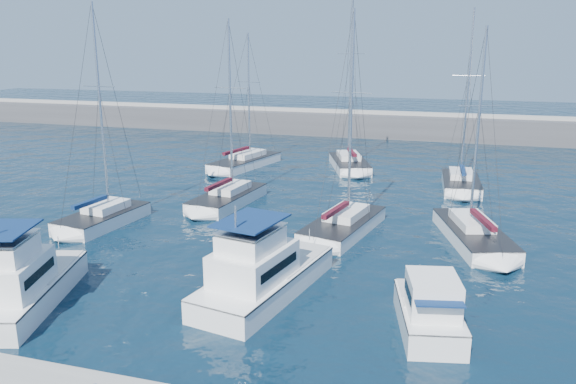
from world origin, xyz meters
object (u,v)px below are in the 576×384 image
(motor_yacht_port_inner, at_px, (18,286))
(sailboat_mid_e, at_px, (473,234))
(motor_yacht_stbd_inner, at_px, (261,275))
(sailboat_mid_a, at_px, (103,217))
(motor_yacht_stbd_outer, at_px, (429,312))
(sailboat_mid_b, at_px, (228,198))
(sailboat_back_c, at_px, (461,183))
(sailboat_mid_d, at_px, (344,225))
(sailboat_back_a, at_px, (245,162))
(sailboat_back_b, at_px, (349,163))

(motor_yacht_port_inner, bearing_deg, sailboat_mid_e, 21.04)
(motor_yacht_port_inner, bearing_deg, motor_yacht_stbd_inner, 6.95)
(sailboat_mid_e, bearing_deg, sailboat_mid_a, 171.98)
(motor_yacht_stbd_inner, xyz_separation_m, motor_yacht_stbd_outer, (8.29, -1.39, -0.19))
(motor_yacht_stbd_outer, relative_size, sailboat_mid_b, 0.40)
(motor_yacht_stbd_inner, bearing_deg, sailboat_back_c, 80.29)
(motor_yacht_port_inner, distance_m, sailboat_back_c, 36.37)
(sailboat_mid_d, distance_m, sailboat_back_c, 16.46)
(sailboat_mid_a, xyz_separation_m, sailboat_back_a, (2.76, 20.88, -0.04))
(sailboat_mid_a, bearing_deg, motor_yacht_port_inner, -66.37)
(sailboat_mid_a, height_order, sailboat_mid_d, sailboat_mid_a)
(motor_yacht_port_inner, xyz_separation_m, sailboat_back_a, (-0.94, 33.19, -0.63))
(sailboat_mid_d, height_order, sailboat_back_c, sailboat_back_c)
(motor_yacht_stbd_outer, height_order, sailboat_mid_a, sailboat_mid_a)
(sailboat_mid_b, xyz_separation_m, sailboat_back_a, (-3.65, 13.53, -0.02))
(sailboat_back_b, height_order, sailboat_back_c, sailboat_back_b)
(sailboat_mid_b, height_order, sailboat_back_b, sailboat_back_b)
(sailboat_mid_a, relative_size, sailboat_back_a, 1.12)
(sailboat_mid_b, xyz_separation_m, sailboat_mid_d, (10.11, -4.18, -0.00))
(sailboat_mid_e, xyz_separation_m, sailboat_back_c, (-0.73, 14.05, 0.03))
(sailboat_mid_d, relative_size, sailboat_mid_e, 1.08)
(sailboat_mid_b, relative_size, sailboat_back_c, 0.93)
(sailboat_mid_d, xyz_separation_m, sailboat_back_c, (7.62, 14.58, 0.02))
(sailboat_back_b, distance_m, sailboat_back_c, 12.18)
(sailboat_mid_a, relative_size, sailboat_mid_b, 1.06)
(motor_yacht_stbd_inner, bearing_deg, motor_yacht_stbd_outer, 1.61)
(motor_yacht_stbd_inner, relative_size, sailboat_back_b, 0.54)
(sailboat_back_a, bearing_deg, motor_yacht_stbd_outer, -42.35)
(motor_yacht_stbd_inner, bearing_deg, motor_yacht_port_inner, -145.85)
(sailboat_back_a, bearing_deg, sailboat_back_c, 5.72)
(sailboat_mid_e, distance_m, sailboat_back_a, 28.00)
(motor_yacht_port_inner, xyz_separation_m, sailboat_back_c, (20.45, 30.07, -0.60))
(motor_yacht_port_inner, height_order, sailboat_back_a, sailboat_back_a)
(motor_yacht_port_inner, xyz_separation_m, motor_yacht_stbd_inner, (10.74, 4.56, 0.00))
(sailboat_back_b, bearing_deg, motor_yacht_stbd_outer, -93.25)
(sailboat_mid_d, bearing_deg, sailboat_mid_e, 15.04)
(motor_yacht_stbd_outer, height_order, sailboat_mid_e, sailboat_mid_e)
(sailboat_mid_d, xyz_separation_m, sailboat_mid_e, (8.35, 0.54, -0.01))
(motor_yacht_stbd_inner, relative_size, sailboat_back_c, 0.63)
(sailboat_mid_e, bearing_deg, sailboat_back_c, 76.48)
(sailboat_mid_d, distance_m, sailboat_mid_e, 8.37)
(sailboat_back_c, bearing_deg, sailboat_back_a, 168.55)
(sailboat_mid_a, xyz_separation_m, sailboat_back_b, (13.23, 23.17, 0.02))
(sailboat_mid_b, xyz_separation_m, sailboat_back_b, (6.82, 15.83, 0.05))
(sailboat_mid_a, relative_size, sailboat_back_b, 0.83)
(sailboat_mid_e, height_order, sailboat_back_b, sailboat_back_b)
(sailboat_mid_b, xyz_separation_m, sailboat_back_c, (17.73, 10.41, 0.02))
(motor_yacht_stbd_outer, bearing_deg, motor_yacht_stbd_inner, 158.45)
(motor_yacht_port_inner, distance_m, sailboat_back_b, 36.75)
(sailboat_mid_b, bearing_deg, sailboat_back_b, 73.47)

